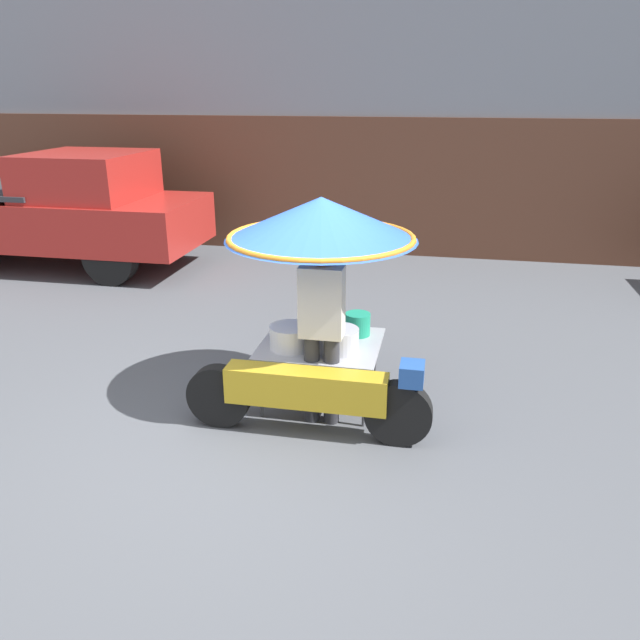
% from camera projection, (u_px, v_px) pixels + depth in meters
% --- Properties ---
extents(ground_plane, '(36.00, 36.00, 0.00)m').
position_uv_depth(ground_plane, '(245.00, 442.00, 5.40)').
color(ground_plane, '#4C4F54').
extents(shopfront_building, '(28.00, 2.06, 4.36)m').
position_uv_depth(shopfront_building, '(367.00, 127.00, 11.73)').
color(shopfront_building, gray).
rests_on(shopfront_building, ground).
extents(vendor_motorcycle_cart, '(2.18, 1.73, 1.98)m').
position_uv_depth(vendor_motorcycle_cart, '(320.00, 254.00, 5.53)').
color(vendor_motorcycle_cart, black).
rests_on(vendor_motorcycle_cart, ground).
extents(vendor_person, '(0.38, 0.23, 1.70)m').
position_uv_depth(vendor_person, '(322.00, 323.00, 5.41)').
color(vendor_person, '#2D2D33').
rests_on(vendor_person, ground).
extents(pickup_truck, '(5.20, 1.97, 1.90)m').
position_uv_depth(pickup_truck, '(53.00, 211.00, 10.39)').
color(pickup_truck, black).
rests_on(pickup_truck, ground).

